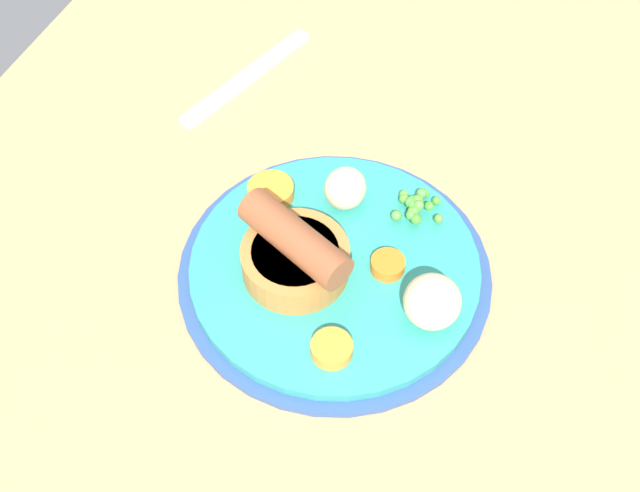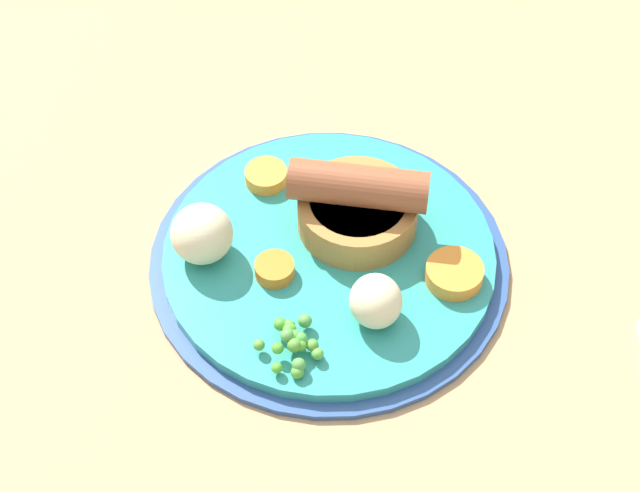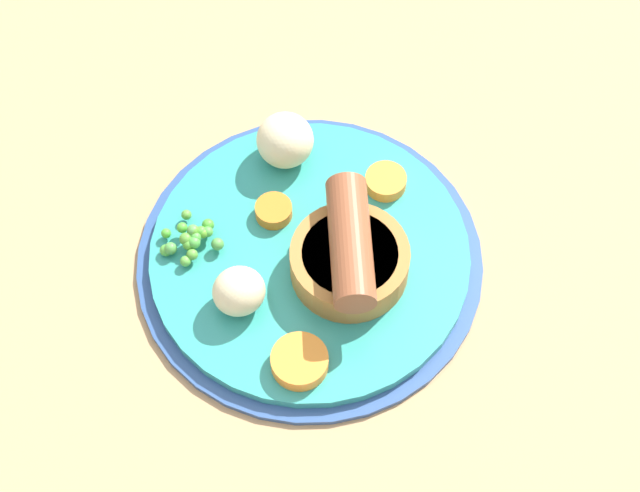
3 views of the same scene
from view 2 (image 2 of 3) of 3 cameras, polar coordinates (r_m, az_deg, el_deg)
name	(u,v)px [view 2 (image 2 of 3)]	position (r cm, az deg, el deg)	size (l,w,h in cm)	color
dining_table	(336,295)	(76.07, 0.87, -2.62)	(110.00, 80.00, 3.00)	tan
dinner_plate	(324,260)	(75.32, 0.22, -0.77)	(25.40, 25.40, 1.40)	#2D4C84
sausage_pudding	(358,204)	(74.71, 2.03, 2.23)	(8.49, 9.91, 5.59)	#AD7538
pea_pile	(293,342)	(69.09, -1.45, -5.12)	(4.40, 4.23, 1.84)	#4F9642
potato_chunk_0	(202,234)	(73.47, -6.32, 0.65)	(4.30, 4.30, 4.23)	beige
potato_chunk_1	(376,301)	(70.00, 2.99, -2.95)	(3.50, 3.73, 3.62)	beige
carrot_slice_0	(266,176)	(78.84, -2.90, 3.75)	(3.10, 3.10, 1.07)	orange
carrot_slice_1	(454,274)	(73.34, 7.17, -1.47)	(3.96, 3.96, 1.23)	orange
carrot_slice_2	(275,269)	(73.17, -2.44, -1.24)	(2.74, 2.74, 1.07)	orange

